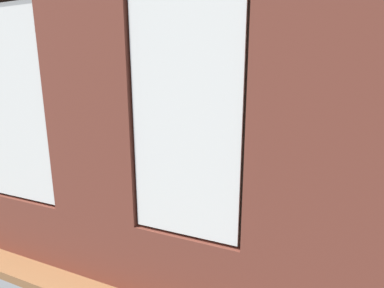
{
  "coord_description": "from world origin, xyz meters",
  "views": [
    {
      "loc": [
        -2.0,
        4.96,
        2.13
      ],
      "look_at": [
        -0.04,
        0.4,
        0.96
      ],
      "focal_mm": 28.0,
      "sensor_mm": 36.0,
      "label": 1
    }
  ],
  "objects_px": {
    "coffee_table": "(206,169)",
    "tv_flatscreen": "(98,124)",
    "couch_left": "(339,188)",
    "media_console": "(100,153)",
    "potted_plant_beside_window_right": "(34,194)",
    "potted_plant_between_couches": "(193,214)",
    "couch_by_window": "(99,214)",
    "remote_black": "(181,164)",
    "papasan_chair": "(233,145)",
    "potted_plant_foreground_right": "(146,136)",
    "candle_jar": "(206,163)",
    "table_plant_small": "(231,161)",
    "remote_silver": "(199,163)",
    "potted_plant_near_tv": "(85,158)",
    "cup_ceramic": "(210,166)"
  },
  "relations": [
    {
      "from": "coffee_table",
      "to": "remote_silver",
      "type": "height_order",
      "value": "remote_silver"
    },
    {
      "from": "candle_jar",
      "to": "media_console",
      "type": "xyz_separation_m",
      "value": [
        2.88,
        -0.46,
        -0.22
      ]
    },
    {
      "from": "remote_black",
      "to": "couch_by_window",
      "type": "bearing_deg",
      "value": 107.26
    },
    {
      "from": "coffee_table",
      "to": "remote_silver",
      "type": "relative_size",
      "value": 9.35
    },
    {
      "from": "couch_by_window",
      "to": "potted_plant_beside_window_right",
      "type": "relative_size",
      "value": 2.37
    },
    {
      "from": "coffee_table",
      "to": "papasan_chair",
      "type": "relative_size",
      "value": 1.51
    },
    {
      "from": "remote_silver",
      "to": "potted_plant_between_couches",
      "type": "distance_m",
      "value": 2.39
    },
    {
      "from": "media_console",
      "to": "potted_plant_foreground_right",
      "type": "xyz_separation_m",
      "value": [
        -0.3,
        -1.56,
        0.14
      ]
    },
    {
      "from": "remote_black",
      "to": "potted_plant_beside_window_right",
      "type": "distance_m",
      "value": 2.51
    },
    {
      "from": "coffee_table",
      "to": "table_plant_small",
      "type": "height_order",
      "value": "table_plant_small"
    },
    {
      "from": "potted_plant_near_tv",
      "to": "potted_plant_beside_window_right",
      "type": "height_order",
      "value": "potted_plant_near_tv"
    },
    {
      "from": "couch_by_window",
      "to": "candle_jar",
      "type": "height_order",
      "value": "couch_by_window"
    },
    {
      "from": "couch_left",
      "to": "tv_flatscreen",
      "type": "relative_size",
      "value": 1.79
    },
    {
      "from": "media_console",
      "to": "potted_plant_between_couches",
      "type": "xyz_separation_m",
      "value": [
        -3.51,
        2.59,
        0.28
      ]
    },
    {
      "from": "tv_flatscreen",
      "to": "papasan_chair",
      "type": "xyz_separation_m",
      "value": [
        -2.87,
        -1.44,
        -0.55
      ]
    },
    {
      "from": "candle_jar",
      "to": "media_console",
      "type": "height_order",
      "value": "media_console"
    },
    {
      "from": "potted_plant_beside_window_right",
      "to": "potted_plant_foreground_right",
      "type": "distance_m",
      "value": 4.38
    },
    {
      "from": "potted_plant_beside_window_right",
      "to": "potted_plant_between_couches",
      "type": "xyz_separation_m",
      "value": [
        -2.38,
        -0.15,
        0.09
      ]
    },
    {
      "from": "tv_flatscreen",
      "to": "remote_black",
      "type": "bearing_deg",
      "value": 166.52
    },
    {
      "from": "coffee_table",
      "to": "tv_flatscreen",
      "type": "bearing_deg",
      "value": -9.05
    },
    {
      "from": "papasan_chair",
      "to": "potted_plant_foreground_right",
      "type": "xyz_separation_m",
      "value": [
        2.57,
        -0.11,
        -0.01
      ]
    },
    {
      "from": "papasan_chair",
      "to": "potted_plant_between_couches",
      "type": "height_order",
      "value": "potted_plant_between_couches"
    },
    {
      "from": "couch_left",
      "to": "potted_plant_foreground_right",
      "type": "bearing_deg",
      "value": -113.08
    },
    {
      "from": "couch_left",
      "to": "couch_by_window",
      "type": "bearing_deg",
      "value": -53.85
    },
    {
      "from": "cup_ceramic",
      "to": "media_console",
      "type": "distance_m",
      "value": 3.06
    },
    {
      "from": "couch_left",
      "to": "media_console",
      "type": "distance_m",
      "value": 5.15
    },
    {
      "from": "coffee_table",
      "to": "remote_silver",
      "type": "bearing_deg",
      "value": -26.12
    },
    {
      "from": "couch_left",
      "to": "remote_black",
      "type": "relative_size",
      "value": 12.27
    },
    {
      "from": "couch_by_window",
      "to": "remote_silver",
      "type": "height_order",
      "value": "couch_by_window"
    },
    {
      "from": "table_plant_small",
      "to": "potted_plant_near_tv",
      "type": "bearing_deg",
      "value": 15.73
    },
    {
      "from": "potted_plant_beside_window_right",
      "to": "candle_jar",
      "type": "bearing_deg",
      "value": -127.32
    },
    {
      "from": "potted_plant_beside_window_right",
      "to": "potted_plant_between_couches",
      "type": "bearing_deg",
      "value": -176.39
    },
    {
      "from": "coffee_table",
      "to": "potted_plant_foreground_right",
      "type": "distance_m",
      "value": 3.27
    },
    {
      "from": "couch_by_window",
      "to": "remote_black",
      "type": "height_order",
      "value": "couch_by_window"
    },
    {
      "from": "candle_jar",
      "to": "potted_plant_beside_window_right",
      "type": "bearing_deg",
      "value": 52.68
    },
    {
      "from": "candle_jar",
      "to": "media_console",
      "type": "bearing_deg",
      "value": -8.99
    },
    {
      "from": "table_plant_small",
      "to": "media_console",
      "type": "relative_size",
      "value": 0.16
    },
    {
      "from": "tv_flatscreen",
      "to": "potted_plant_foreground_right",
      "type": "relative_size",
      "value": 1.85
    },
    {
      "from": "table_plant_small",
      "to": "potted_plant_near_tv",
      "type": "height_order",
      "value": "potted_plant_near_tv"
    },
    {
      "from": "remote_silver",
      "to": "potted_plant_between_couches",
      "type": "bearing_deg",
      "value": 60.48
    },
    {
      "from": "coffee_table",
      "to": "potted_plant_foreground_right",
      "type": "height_order",
      "value": "potted_plant_foreground_right"
    },
    {
      "from": "tv_flatscreen",
      "to": "papasan_chair",
      "type": "relative_size",
      "value": 1.1
    },
    {
      "from": "potted_plant_foreground_right",
      "to": "potted_plant_near_tv",
      "type": "bearing_deg",
      "value": 95.37
    },
    {
      "from": "couch_by_window",
      "to": "coffee_table",
      "type": "xyz_separation_m",
      "value": [
        -0.7,
        -2.19,
        0.06
      ]
    },
    {
      "from": "couch_left",
      "to": "cup_ceramic",
      "type": "bearing_deg",
      "value": -85.66
    },
    {
      "from": "couch_left",
      "to": "remote_silver",
      "type": "height_order",
      "value": "couch_left"
    },
    {
      "from": "media_console",
      "to": "tv_flatscreen",
      "type": "relative_size",
      "value": 1.11
    },
    {
      "from": "tv_flatscreen",
      "to": "potted_plant_foreground_right",
      "type": "distance_m",
      "value": 1.68
    },
    {
      "from": "couch_left",
      "to": "potted_plant_beside_window_right",
      "type": "height_order",
      "value": "couch_left"
    },
    {
      "from": "remote_black",
      "to": "remote_silver",
      "type": "height_order",
      "value": "same"
    }
  ]
}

